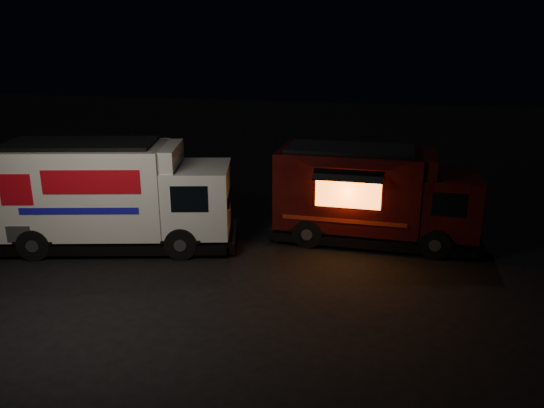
{
  "coord_description": "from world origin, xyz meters",
  "views": [
    {
      "loc": [
        3.45,
        -12.86,
        6.14
      ],
      "look_at": [
        0.05,
        2.0,
        1.34
      ],
      "focal_mm": 35.0,
      "sensor_mm": 36.0,
      "label": 1
    }
  ],
  "objects": [
    {
      "name": "white_truck",
      "position": [
        -4.52,
        0.98,
        1.62
      ],
      "size": [
        7.52,
        4.06,
        3.24
      ],
      "primitive_type": null,
      "rotation": [
        0.0,
        0.0,
        0.24
      ],
      "color": "silver",
      "rests_on": "ground"
    },
    {
      "name": "red_truck",
      "position": [
        3.07,
        3.13,
        1.48
      ],
      "size": [
        6.4,
        2.43,
        2.96
      ],
      "primitive_type": null,
      "rotation": [
        0.0,
        0.0,
        -0.01
      ],
      "color": "#3B0C0A",
      "rests_on": "ground"
    },
    {
      "name": "ground",
      "position": [
        0.0,
        0.0,
        0.0
      ],
      "size": [
        80.0,
        80.0,
        0.0
      ],
      "primitive_type": "plane",
      "color": "black",
      "rests_on": "ground"
    }
  ]
}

